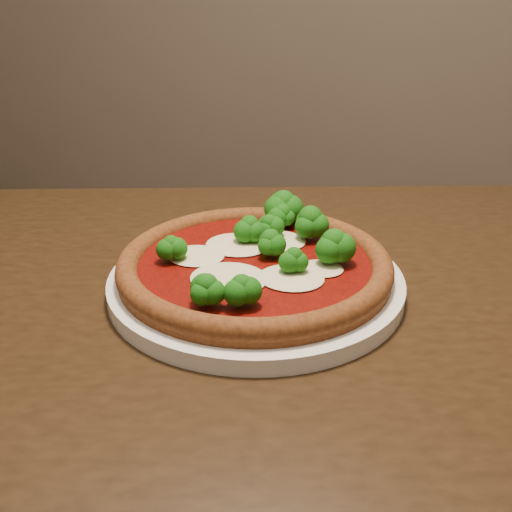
% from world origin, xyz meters
% --- Properties ---
extents(dining_table, '(1.49, 1.10, 0.75)m').
position_xyz_m(dining_table, '(0.16, 0.15, 0.65)').
color(dining_table, black).
rests_on(dining_table, floor).
extents(plate, '(0.32, 0.32, 0.02)m').
position_xyz_m(plate, '(0.14, 0.14, 0.76)').
color(plate, white).
rests_on(plate, dining_table).
extents(pizza, '(0.30, 0.30, 0.06)m').
position_xyz_m(pizza, '(0.14, 0.15, 0.78)').
color(pizza, brown).
rests_on(pizza, plate).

